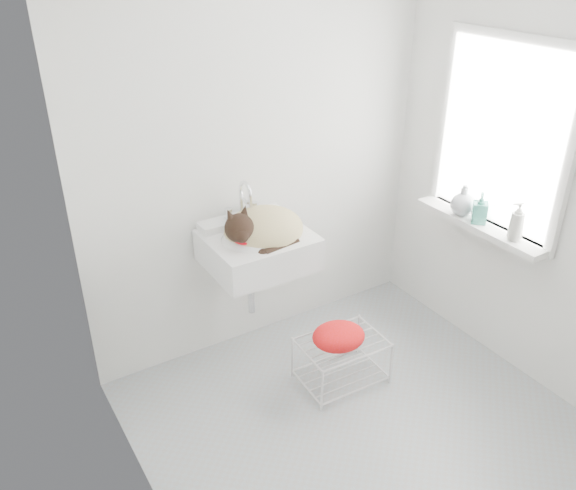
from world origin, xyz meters
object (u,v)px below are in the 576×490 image
sink (258,235)px  wire_rack (341,359)px  cat (261,229)px  bottle_a (513,239)px  bottle_c (461,214)px  bottle_b (478,222)px

sink → wire_rack: size_ratio=1.23×
cat → wire_rack: size_ratio=1.05×
cat → bottle_a: (1.16, -0.77, -0.04)m
sink → bottle_c: size_ratio=3.12×
wire_rack → bottle_c: (0.88, 0.04, 0.70)m
sink → bottle_a: bearing=-34.0°
cat → bottle_a: 1.39m
bottle_c → bottle_b: bearing=-90.0°
bottle_a → bottle_b: size_ratio=1.01×
bottle_c → wire_rack: bearing=-177.6°
cat → bottle_b: (1.16, -0.52, -0.04)m
wire_rack → bottle_a: bottle_a is taller
cat → bottle_b: cat is taller
cat → sink: bearing=130.7°
bottle_b → bottle_c: 0.13m
sink → bottle_b: (1.17, -0.53, 0.00)m
bottle_b → bottle_c: (0.00, 0.13, 0.00)m
wire_rack → bottle_a: bearing=-21.8°
bottle_b → cat: bearing=156.0°
sink → cat: 0.05m
cat → bottle_c: (1.16, -0.38, -0.04)m
bottle_a → wire_rack: bearing=158.2°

